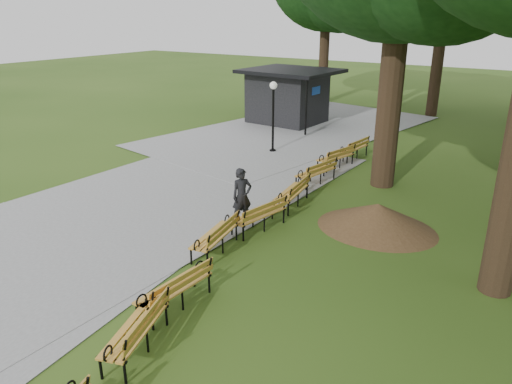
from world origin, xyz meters
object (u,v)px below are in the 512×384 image
Objects in this scene: lamp_post at (273,102)px; kiosk at (287,96)px; bench_5 at (292,192)px; bench_8 at (353,148)px; person at (242,196)px; dirt_mound at (377,216)px; bench_3 at (215,236)px; bench_4 at (259,215)px; bench_1 at (135,329)px; bench_7 at (336,157)px; bench_2 at (174,288)px; bench_6 at (316,172)px.

kiosk is at bearing 114.12° from lamp_post.
lamp_post is at bearing -150.96° from bench_5.
kiosk reaches higher than bench_8.
dirt_mound is (3.39, 1.75, -0.45)m from person.
bench_3 is 1.00× the size of bench_4.
bench_5 is (0.07, 3.81, 0.00)m from bench_3.
bench_5 is at bearing -55.93° from kiosk.
person is 0.58× the size of dirt_mound.
lamp_post is at bearing -68.61° from bench_8.
bench_1 is at bearing 0.45° from bench_5.
bench_2 is at bearing 19.23° from bench_7.
kiosk is at bearing -154.75° from bench_2.
bench_1 is (7.34, -18.17, -1.01)m from kiosk.
kiosk is 6.11m from lamp_post.
bench_8 is (5.78, -4.62, -1.01)m from kiosk.
bench_7 is 1.00× the size of bench_8.
kiosk is 2.44× the size of bench_3.
kiosk is at bearing -177.10° from bench_1.
bench_6 is 2.11m from bench_7.
bench_6 is (-0.30, 2.26, 0.00)m from bench_5.
bench_3 is 1.75m from bench_4.
bench_6 reaches higher than dirt_mound.
bench_8 is at bearing -35.16° from kiosk.
dirt_mound is at bearing -46.28° from kiosk.
bench_5 is at bearing 15.28° from person.
bench_7 is at bearing 178.71° from bench_5.
dirt_mound is 7.64m from bench_1.
bench_3 is (0.45, -1.86, -0.38)m from person.
bench_2 and bench_5 have the same top height.
bench_7 is (-0.50, 4.36, 0.00)m from bench_5.
bench_1 is (1.64, -5.68, -0.38)m from person.
bench_3 is at bearing 8.09° from bench_8.
bench_4 is at bearing -168.66° from bench_2.
person is at bearing -90.00° from bench_4.
bench_2 is (1.27, -4.26, -0.38)m from person.
bench_2 is at bearing 19.15° from bench_4.
bench_1 is 7.72m from bench_5.
bench_7 is (0.03, 6.31, -0.38)m from person.
person reaches higher than bench_8.
bench_5 is (6.23, -10.54, -1.01)m from kiosk.
bench_5 is (3.75, -5.00, -1.74)m from lamp_post.
lamp_post is 1.59× the size of bench_7.
bench_2 is at bearing -68.16° from lamp_post.
dirt_mound is at bearing 48.86° from bench_7.
kiosk is 19.62m from bench_1.
bench_1 is 1.00× the size of bench_5.
bench_7 is at bearing 168.55° from bench_1.
bench_6 is (5.93, -8.28, -1.01)m from kiosk.
lamp_post is at bearing 141.80° from dirt_mound.
bench_3 is 1.00× the size of bench_6.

